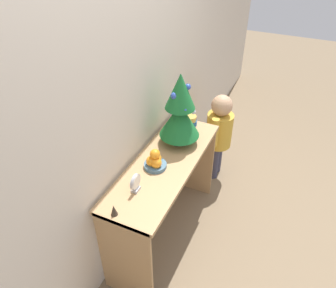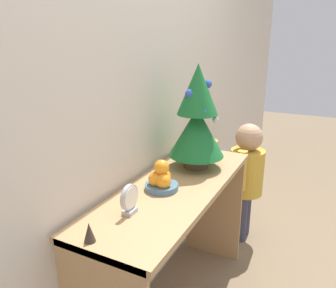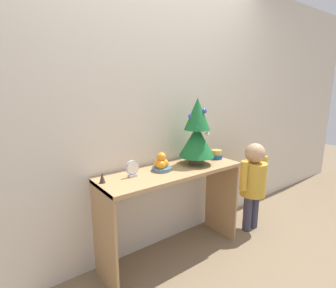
% 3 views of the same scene
% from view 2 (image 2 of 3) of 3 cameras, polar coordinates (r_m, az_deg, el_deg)
% --- Properties ---
extents(back_wall, '(7.00, 0.05, 2.50)m').
position_cam_2_polar(back_wall, '(1.66, -6.81, 9.14)').
color(back_wall, beige).
rests_on(back_wall, ground_plane).
extents(console_table, '(1.26, 0.43, 0.80)m').
position_cam_2_polar(console_table, '(1.75, 1.28, -12.54)').
color(console_table, tan).
rests_on(console_table, ground_plane).
extents(mini_tree, '(0.31, 0.31, 0.58)m').
position_cam_2_polar(mini_tree, '(1.81, 5.10, 4.44)').
color(mini_tree, '#4C3828').
rests_on(mini_tree, console_table).
extents(fruit_bowl, '(0.16, 0.16, 0.15)m').
position_cam_2_polar(fruit_bowl, '(1.59, -1.18, -6.19)').
color(fruit_bowl, '#476B84').
rests_on(fruit_bowl, console_table).
extents(singing_bowl, '(0.11, 0.11, 0.08)m').
position_cam_2_polar(singing_bowl, '(2.13, 7.35, -0.51)').
color(singing_bowl, '#235189').
rests_on(singing_bowl, console_table).
extents(desk_clock, '(0.11, 0.04, 0.13)m').
position_cam_2_polar(desk_clock, '(1.38, -6.70, -9.60)').
color(desk_clock, '#B2B2B7').
rests_on(desk_clock, console_table).
extents(figurine, '(0.04, 0.04, 0.08)m').
position_cam_2_polar(figurine, '(1.25, -13.54, -14.72)').
color(figurine, '#382D23').
rests_on(figurine, console_table).
extents(child_figure, '(0.39, 0.25, 0.92)m').
position_cam_2_polar(child_figure, '(2.53, 13.51, -4.63)').
color(child_figure, '#38384C').
rests_on(child_figure, ground_plane).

